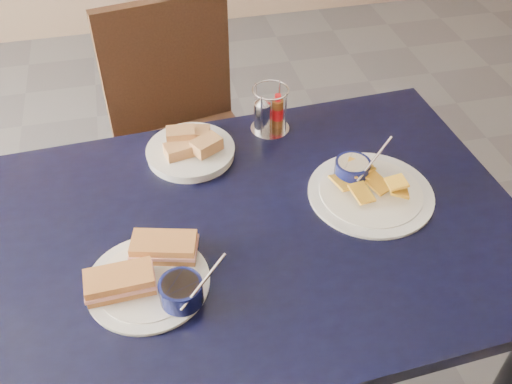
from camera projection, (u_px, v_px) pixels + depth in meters
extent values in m
plane|color=#4E4E53|center=(225.00, 367.00, 1.90)|extent=(6.00, 6.00, 0.00)
cube|color=black|center=(248.00, 233.00, 1.35)|extent=(1.35, 0.94, 0.04)
cylinder|color=black|center=(44.00, 266.00, 1.76)|extent=(0.04, 0.04, 0.71)
cylinder|color=black|center=(389.00, 207.00, 1.95)|extent=(0.04, 0.04, 0.71)
cube|color=#311B10|center=(190.00, 156.00, 1.99)|extent=(0.52, 0.50, 0.04)
cylinder|color=#311B10|center=(152.00, 246.00, 2.00)|extent=(0.04, 0.04, 0.44)
cylinder|color=#311B10|center=(252.00, 229.00, 2.06)|extent=(0.04, 0.04, 0.44)
cylinder|color=#311B10|center=(143.00, 183.00, 2.25)|extent=(0.04, 0.04, 0.44)
cylinder|color=#311B10|center=(233.00, 170.00, 2.31)|extent=(0.04, 0.04, 0.44)
cube|color=#311B10|center=(176.00, 64.00, 1.95)|extent=(0.45, 0.12, 0.47)
cylinder|color=white|center=(148.00, 282.00, 1.21)|extent=(0.26, 0.26, 0.01)
cylinder|color=white|center=(148.00, 281.00, 1.21)|extent=(0.22, 0.22, 0.00)
cube|color=#CD8749|center=(120.00, 282.00, 1.17)|extent=(0.14, 0.07, 0.04)
cube|color=#EA9F8F|center=(120.00, 283.00, 1.18)|extent=(0.15, 0.08, 0.01)
cube|color=#CD8749|center=(164.00, 247.00, 1.24)|extent=(0.15, 0.10, 0.04)
cube|color=#EA9F8F|center=(164.00, 248.00, 1.25)|extent=(0.16, 0.11, 0.01)
cylinder|color=#090D35|center=(181.00, 291.00, 1.15)|extent=(0.09, 0.09, 0.05)
cylinder|color=black|center=(180.00, 287.00, 1.14)|extent=(0.08, 0.08, 0.01)
cylinder|color=silver|center=(203.00, 282.00, 1.12)|extent=(0.11, 0.07, 0.08)
cylinder|color=white|center=(371.00, 193.00, 1.42)|extent=(0.31, 0.31, 0.01)
cylinder|color=white|center=(371.00, 191.00, 1.41)|extent=(0.26, 0.26, 0.00)
cube|color=yellow|center=(360.00, 173.00, 1.46)|extent=(0.07, 0.06, 0.02)
cube|color=yellow|center=(377.00, 185.00, 1.41)|extent=(0.07, 0.08, 0.02)
cube|color=yellow|center=(342.00, 184.00, 1.41)|extent=(0.06, 0.07, 0.02)
cube|color=yellow|center=(361.00, 195.00, 1.38)|extent=(0.06, 0.07, 0.02)
cube|color=yellow|center=(398.00, 193.00, 1.37)|extent=(0.06, 0.08, 0.03)
cube|color=yellow|center=(359.00, 172.00, 1.42)|extent=(0.08, 0.07, 0.03)
cube|color=yellow|center=(360.00, 172.00, 1.42)|extent=(0.08, 0.06, 0.02)
cube|color=yellow|center=(396.00, 186.00, 1.37)|extent=(0.05, 0.07, 0.03)
cylinder|color=#090D35|center=(352.00, 170.00, 1.43)|extent=(0.09, 0.09, 0.05)
cylinder|color=#C7B396|center=(353.00, 165.00, 1.42)|extent=(0.08, 0.08, 0.01)
cylinder|color=silver|center=(374.00, 159.00, 1.40)|extent=(0.11, 0.07, 0.08)
cylinder|color=white|center=(191.00, 153.00, 1.52)|extent=(0.23, 0.23, 0.02)
cylinder|color=white|center=(190.00, 150.00, 1.52)|extent=(0.19, 0.19, 0.00)
cube|color=tan|center=(180.00, 150.00, 1.49)|extent=(0.08, 0.06, 0.03)
cube|color=tan|center=(196.00, 134.00, 1.53)|extent=(0.09, 0.07, 0.03)
cube|color=tan|center=(206.00, 145.00, 1.48)|extent=(0.09, 0.08, 0.03)
cube|color=tan|center=(181.00, 135.00, 1.50)|extent=(0.08, 0.06, 0.03)
cylinder|color=silver|center=(270.00, 129.00, 1.61)|extent=(0.11, 0.11, 0.01)
cylinder|color=silver|center=(279.00, 100.00, 1.60)|extent=(0.01, 0.01, 0.13)
cylinder|color=silver|center=(256.00, 103.00, 1.59)|extent=(0.01, 0.01, 0.13)
cylinder|color=silver|center=(261.00, 117.00, 1.54)|extent=(0.01, 0.01, 0.13)
cylinder|color=silver|center=(285.00, 114.00, 1.55)|extent=(0.01, 0.01, 0.13)
torus|color=silver|center=(271.00, 90.00, 1.53)|extent=(0.10, 0.10, 0.00)
cylinder|color=silver|center=(263.00, 116.00, 1.58)|extent=(0.05, 0.05, 0.08)
cone|color=silver|center=(263.00, 100.00, 1.54)|extent=(0.04, 0.04, 0.02)
cylinder|color=brown|center=(277.00, 113.00, 1.59)|extent=(0.03, 0.03, 0.08)
cylinder|color=#B00A0D|center=(277.00, 113.00, 1.59)|extent=(0.03, 0.03, 0.03)
cylinder|color=#B00A0D|center=(278.00, 98.00, 1.56)|extent=(0.02, 0.02, 0.02)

